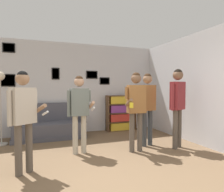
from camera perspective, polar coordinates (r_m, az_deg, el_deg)
name	(u,v)px	position (r m, az deg, el deg)	size (l,w,h in m)	color
ground_plane	(120,189)	(2.97, 2.41, -25.06)	(20.00, 20.00, 0.00)	brown
wall_back	(74,88)	(6.15, -10.88, 2.23)	(7.56, 0.08, 2.70)	silver
wall_right	(186,88)	(5.58, 20.28, 2.06)	(0.06, 6.01, 2.70)	silver
couch	(50,127)	(5.76, -17.40, -8.38)	(1.87, 0.80, 0.93)	#4C4C56
bookshelf	(121,113)	(6.40, 2.58, -4.86)	(0.95, 0.30, 1.12)	brown
floor_lamp	(0,92)	(5.41, -29.26, 1.04)	(0.28, 0.28, 1.75)	#ADA89E
person_player_foreground_left	(23,111)	(3.44, -24.04, -4.00)	(0.59, 0.37, 1.63)	brown
person_player_foreground_center	(79,106)	(4.17, -9.32, -2.91)	(0.51, 0.43, 1.61)	#B7AD99
person_watcher_holding_cup	(136,103)	(4.27, 6.89, -2.00)	(0.52, 0.41, 1.69)	brown
person_spectator_near_bookshelf	(147,101)	(4.74, 10.08, -1.52)	(0.49, 0.27, 1.70)	#3D4247
person_spectator_far_right	(178,99)	(4.72, 18.22, -0.86)	(0.46, 0.33, 1.79)	brown
bottle_on_floor	(30,142)	(5.08, -22.45, -12.07)	(0.07, 0.07, 0.30)	brown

